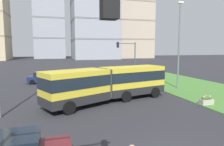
{
  "coord_description": "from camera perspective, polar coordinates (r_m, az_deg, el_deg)",
  "views": [
    {
      "loc": [
        -4.91,
        -6.34,
        4.68
      ],
      "look_at": [
        1.0,
        13.89,
        2.2
      ],
      "focal_mm": 32.7,
      "sensor_mm": 36.0,
      "label": 1
    }
  ],
  "objects": [
    {
      "name": "flower_planter_2",
      "position": [
        18.91,
        24.89,
        -6.92
      ],
      "size": [
        1.1,
        0.56,
        0.74
      ],
      "color": "#B7AD9E",
      "rests_on": "grass_median"
    },
    {
      "name": "articulated_bus",
      "position": [
        18.18,
        -0.98,
        -2.87
      ],
      "size": [
        11.9,
        6.28,
        3.0
      ],
      "color": "yellow",
      "rests_on": "ground"
    },
    {
      "name": "apartment_tower_eastcentre",
      "position": [
        113.42,
        5.76,
        16.17
      ],
      "size": [
        18.15,
        17.71,
        46.75
      ],
      "color": "#C6B299",
      "rests_on": "ground"
    },
    {
      "name": "streetlight_median",
      "position": [
        25.11,
        18.23,
        8.18
      ],
      "size": [
        0.7,
        0.28,
        10.04
      ],
      "color": "slate",
      "rests_on": "ground"
    },
    {
      "name": "apartment_tower_westcentre",
      "position": [
        113.71,
        -17.28,
        16.29
      ],
      "size": [
        14.91,
        18.33,
        48.34
      ],
      "color": "#9EA3AD",
      "rests_on": "ground"
    },
    {
      "name": "grass_median",
      "position": [
        23.78,
        28.8,
        -5.38
      ],
      "size": [
        10.0,
        70.0,
        0.08
      ],
      "primitive_type": "cube",
      "color": "#4C8438",
      "rests_on": "ground_plane"
    },
    {
      "name": "car_navy_sedan",
      "position": [
        29.59,
        -18.32,
        -1.26
      ],
      "size": [
        4.6,
        2.49,
        1.58
      ],
      "color": "#19234C",
      "rests_on": "ground"
    },
    {
      "name": "apartment_tower_centre",
      "position": [
        100.24,
        -4.91,
        14.07
      ],
      "size": [
        20.99,
        19.82,
        35.07
      ],
      "color": "#9EA3AD",
      "rests_on": "ground"
    },
    {
      "name": "traffic_light_far_right",
      "position": [
        30.36,
        4.72,
        5.2
      ],
      "size": [
        3.08,
        0.28,
        5.68
      ],
      "color": "#474C51",
      "rests_on": "ground"
    }
  ]
}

